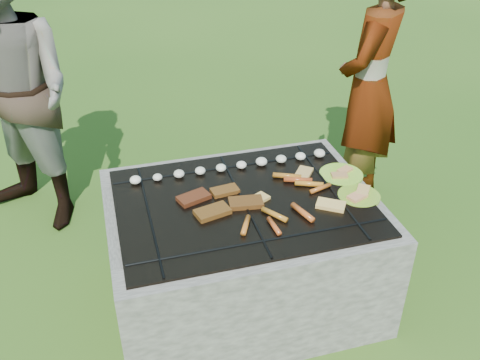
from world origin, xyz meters
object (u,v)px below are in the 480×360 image
object	(u,v)px
plate_near	(359,196)
cook	(369,88)
plate_far	(341,175)
fire_pit	(243,254)
bystander	(11,97)

from	to	relation	value
plate_near	cook	bearing A→B (deg)	61.15
plate_far	cook	distance (m)	0.77
fire_pit	plate_far	bearing A→B (deg)	9.75
fire_pit	cook	size ratio (longest dim) A/B	0.81
plate_far	plate_near	distance (m)	0.20
plate_far	fire_pit	bearing A→B (deg)	-170.25
fire_pit	plate_far	distance (m)	0.66
plate_near	fire_pit	bearing A→B (deg)	169.04
fire_pit	plate_near	xyz separation A→B (m)	(0.56, -0.11, 0.33)
plate_far	cook	size ratio (longest dim) A/B	0.18
plate_far	bystander	world-z (taller)	bystander
plate_far	bystander	size ratio (longest dim) A/B	0.17
bystander	cook	bearing A→B (deg)	37.38
plate_near	bystander	xyz separation A→B (m)	(-1.64, 1.14, 0.24)
cook	bystander	distance (m)	2.11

